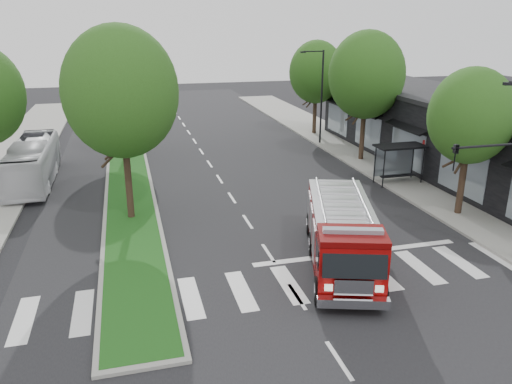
{
  "coord_description": "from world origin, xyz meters",
  "views": [
    {
      "loc": [
        -5.9,
        -20.07,
        10.07
      ],
      "look_at": [
        0.35,
        3.56,
        1.8
      ],
      "focal_mm": 35.0,
      "sensor_mm": 36.0,
      "label": 1
    }
  ],
  "objects": [
    {
      "name": "tree_median_far",
      "position": [
        -6.0,
        20.0,
        6.49
      ],
      "size": [
        5.6,
        5.6,
        9.72
      ],
      "color": "black",
      "rests_on": "ground"
    },
    {
      "name": "tree_right_far",
      "position": [
        11.5,
        24.0,
        5.84
      ],
      "size": [
        5.0,
        5.0,
        8.73
      ],
      "color": "black",
      "rests_on": "ground"
    },
    {
      "name": "city_bus",
      "position": [
        -12.0,
        14.34,
        1.41
      ],
      "size": [
        2.47,
        10.17,
        2.83
      ],
      "primitive_type": "imported",
      "rotation": [
        0.0,
        0.0,
        0.01
      ],
      "color": "silver",
      "rests_on": "ground"
    },
    {
      "name": "sidewalk_right",
      "position": [
        12.5,
        10.0,
        0.07
      ],
      "size": [
        5.0,
        80.0,
        0.15
      ],
      "primitive_type": "cube",
      "color": "gray",
      "rests_on": "ground"
    },
    {
      "name": "median",
      "position": [
        -6.0,
        18.0,
        0.08
      ],
      "size": [
        3.0,
        50.0,
        0.15
      ],
      "color": "gray",
      "rests_on": "ground"
    },
    {
      "name": "storefront_row",
      "position": [
        17.0,
        10.0,
        2.5
      ],
      "size": [
        8.0,
        30.0,
        5.0
      ],
      "primitive_type": "cube",
      "color": "black",
      "rests_on": "ground"
    },
    {
      "name": "tree_median_near",
      "position": [
        -6.0,
        6.0,
        6.81
      ],
      "size": [
        5.8,
        5.8,
        10.16
      ],
      "color": "black",
      "rests_on": "ground"
    },
    {
      "name": "bus_shelter",
      "position": [
        11.2,
        8.15,
        2.04
      ],
      "size": [
        3.2,
        1.6,
        2.61
      ],
      "color": "black",
      "rests_on": "ground"
    },
    {
      "name": "fire_engine",
      "position": [
        2.74,
        -1.87,
        1.43
      ],
      "size": [
        5.06,
        8.97,
        2.98
      ],
      "rotation": [
        0.0,
        0.0,
        -0.31
      ],
      "color": "#5B0504",
      "rests_on": "ground"
    },
    {
      "name": "tree_right_mid",
      "position": [
        11.5,
        14.0,
        6.49
      ],
      "size": [
        5.6,
        5.6,
        9.72
      ],
      "color": "black",
      "rests_on": "ground"
    },
    {
      "name": "ground",
      "position": [
        0.0,
        0.0,
        0.0
      ],
      "size": [
        140.0,
        140.0,
        0.0
      ],
      "primitive_type": "plane",
      "color": "black",
      "rests_on": "ground"
    },
    {
      "name": "tree_right_near",
      "position": [
        11.5,
        2.0,
        5.51
      ],
      "size": [
        4.4,
        4.4,
        8.05
      ],
      "color": "black",
      "rests_on": "ground"
    },
    {
      "name": "streetlight_right_far",
      "position": [
        10.35,
        20.0,
        4.48
      ],
      "size": [
        2.11,
        0.2,
        8.0
      ],
      "color": "black",
      "rests_on": "ground"
    }
  ]
}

